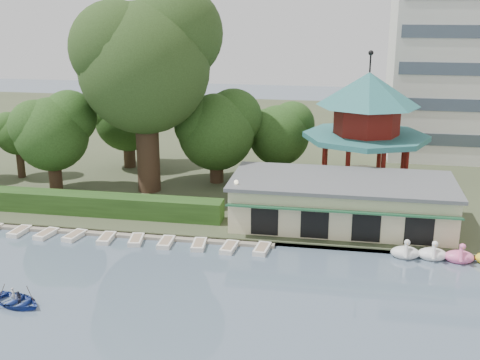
% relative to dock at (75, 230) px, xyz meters
% --- Properties ---
extents(shore, '(220.00, 70.00, 0.40)m').
position_rel_dock_xyz_m(shore, '(12.00, 34.80, 0.08)').
color(shore, '#424930').
rests_on(shore, ground).
extents(embankment, '(220.00, 0.60, 0.30)m').
position_rel_dock_xyz_m(embankment, '(12.00, 0.10, 0.03)').
color(embankment, gray).
rests_on(embankment, ground).
extents(dock, '(34.00, 1.60, 0.24)m').
position_rel_dock_xyz_m(dock, '(0.00, 0.00, 0.00)').
color(dock, gray).
rests_on(dock, ground).
extents(boathouse, '(18.60, 9.39, 3.90)m').
position_rel_dock_xyz_m(boathouse, '(22.00, 4.77, 2.25)').
color(boathouse, beige).
rests_on(boathouse, shore).
extents(pavilion, '(12.40, 12.40, 13.50)m').
position_rel_dock_xyz_m(pavilion, '(24.00, 14.80, 7.36)').
color(pavilion, beige).
rests_on(pavilion, shore).
extents(hedge, '(30.00, 2.00, 1.80)m').
position_rel_dock_xyz_m(hedge, '(-3.00, 3.30, 1.18)').
color(hedge, '#274A1A').
rests_on(hedge, shore).
extents(lamp_post, '(0.36, 0.36, 4.28)m').
position_rel_dock_xyz_m(lamp_post, '(13.50, 1.80, 3.22)').
color(lamp_post, black).
rests_on(lamp_post, shore).
extents(big_tree, '(13.70, 12.76, 19.88)m').
position_rel_dock_xyz_m(big_tree, '(3.17, 11.00, 13.37)').
color(big_tree, '#3A281C').
rests_on(big_tree, shore).
extents(small_trees, '(39.89, 17.43, 9.97)m').
position_rel_dock_xyz_m(small_trees, '(0.35, 14.47, 5.90)').
color(small_trees, '#3A281C').
rests_on(small_trees, shore).
extents(moored_rowboats, '(32.71, 2.68, 0.36)m').
position_rel_dock_xyz_m(moored_rowboats, '(0.68, -1.37, 0.06)').
color(moored_rowboats, white).
rests_on(moored_rowboats, ground).
extents(rowboat_with_passengers, '(5.89, 4.95, 2.01)m').
position_rel_dock_xyz_m(rowboat_with_passengers, '(1.93, -12.66, 0.40)').
color(rowboat_with_passengers, '#263F92').
rests_on(rowboat_with_passengers, ground).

